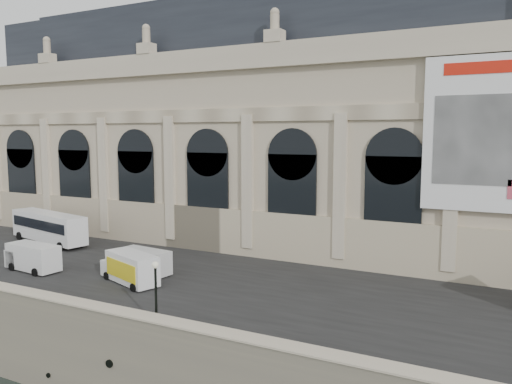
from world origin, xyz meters
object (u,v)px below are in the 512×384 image
van_c (142,261)px  box_truck (130,268)px  van_b (31,257)px  lamp_right (156,295)px  bus_left (49,227)px

van_c → box_truck: box_truck is taller
van_b → box_truck: bearing=5.8°
van_b → lamp_right: (19.56, -5.86, 0.93)m
bus_left → van_b: bearing=-47.9°
box_truck → lamp_right: lamp_right is taller
box_truck → lamp_right: bearing=-39.8°
lamp_right → bus_left: bearing=151.7°
van_c → box_truck: 2.91m
van_b → box_truck: size_ratio=0.85×
bus_left → box_truck: size_ratio=1.81×
van_c → lamp_right: 13.52m
bus_left → lamp_right: size_ratio=2.82×
bus_left → lamp_right: bearing=-28.3°
bus_left → lamp_right: 31.57m
van_c → lamp_right: (9.30, -9.75, 1.06)m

